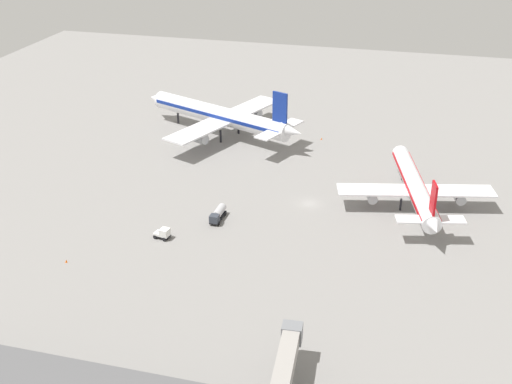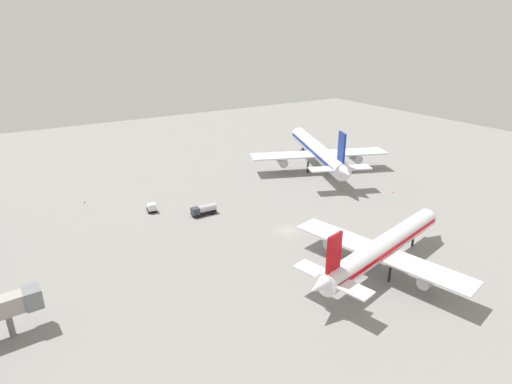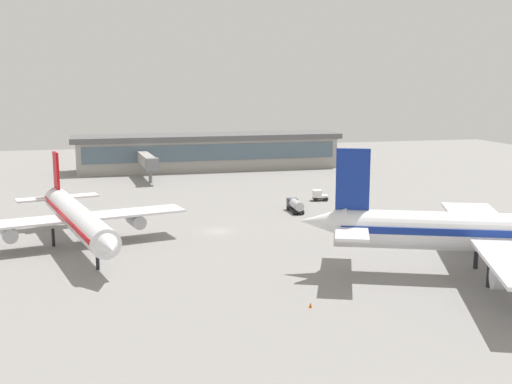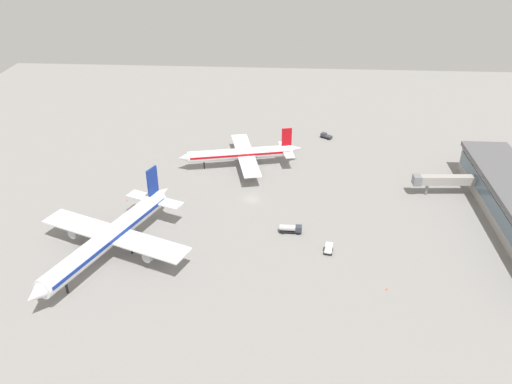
{
  "view_description": "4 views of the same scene",
  "coord_description": "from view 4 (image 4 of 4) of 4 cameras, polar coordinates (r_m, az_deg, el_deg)",
  "views": [
    {
      "loc": [
        20.42,
        -127.65,
        68.27
      ],
      "look_at": [
        -11.92,
        -2.36,
        2.6
      ],
      "focal_mm": 44.66,
      "sensor_mm": 36.0,
      "label": 1
    },
    {
      "loc": [
        69.55,
        -51.56,
        42.78
      ],
      "look_at": [
        -13.61,
        0.07,
        4.92
      ],
      "focal_mm": 29.54,
      "sensor_mm": 36.0,
      "label": 2
    },
    {
      "loc": [
        19.22,
        104.18,
        25.45
      ],
      "look_at": [
        -7.94,
        -4.49,
        5.78
      ],
      "focal_mm": 44.41,
      "sensor_mm": 36.0,
      "label": 3
    },
    {
      "loc": [
        -142.62,
        -10.58,
        84.21
      ],
      "look_at": [
        -1.59,
        -1.49,
        3.62
      ],
      "focal_mm": 36.88,
      "sensor_mm": 36.0,
      "label": 4
    }
  ],
  "objects": [
    {
      "name": "fuel_truck",
      "position": [
        149.73,
        3.77,
        -3.96
      ],
      "size": [
        2.35,
        6.35,
        2.5
      ],
      "rotation": [
        0.0,
        0.0,
        4.68
      ],
      "color": "black",
      "rests_on": "ground"
    },
    {
      "name": "ground",
      "position": [
        165.97,
        -0.48,
        -0.8
      ],
      "size": [
        288.0,
        288.0,
        0.0
      ],
      "primitive_type": "plane",
      "color": "gray"
    },
    {
      "name": "pushback_tractor",
      "position": [
        209.89,
        7.59,
        6.06
      ],
      "size": [
        4.1,
        4.69,
        1.9
      ],
      "rotation": [
        0.0,
        0.0,
        0.95
      ],
      "color": "black",
      "rests_on": "ground"
    },
    {
      "name": "safety_cone_near_gate",
      "position": [
        169.92,
        -13.82,
        -0.85
      ],
      "size": [
        0.44,
        0.44,
        0.6
      ],
      "primitive_type": "cone",
      "color": "#EA590C",
      "rests_on": "ground"
    },
    {
      "name": "airplane_taxiing",
      "position": [
        143.01,
        -15.59,
        -4.67
      ],
      "size": [
        52.61,
        43.45,
        16.76
      ],
      "rotation": [
        0.0,
        0.0,
        2.76
      ],
      "color": "white",
      "rests_on": "ground"
    },
    {
      "name": "jet_bridge",
      "position": [
        176.42,
        19.55,
        1.22
      ],
      "size": [
        4.15,
        19.67,
        6.74
      ],
      "rotation": [
        0.0,
        0.0,
        1.64
      ],
      "color": "#9E9993",
      "rests_on": "ground"
    },
    {
      "name": "safety_cone_mid_apron",
      "position": [
        133.9,
        13.98,
        -10.18
      ],
      "size": [
        0.44,
        0.44,
        0.6
      ],
      "primitive_type": "cone",
      "color": "#EA590C",
      "rests_on": "ground"
    },
    {
      "name": "baggage_tug",
      "position": [
        143.27,
        7.9,
        -6.07
      ],
      "size": [
        3.49,
        2.72,
        2.3
      ],
      "rotation": [
        0.0,
        0.0,
        6.1
      ],
      "color": "black",
      "rests_on": "ground"
    },
    {
      "name": "airplane_at_gate",
      "position": [
        184.32,
        -1.57,
        4.17
      ],
      "size": [
        35.19,
        43.22,
        13.28
      ],
      "rotation": [
        0.0,
        0.0,
        1.8
      ],
      "color": "white",
      "rests_on": "ground"
    }
  ]
}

